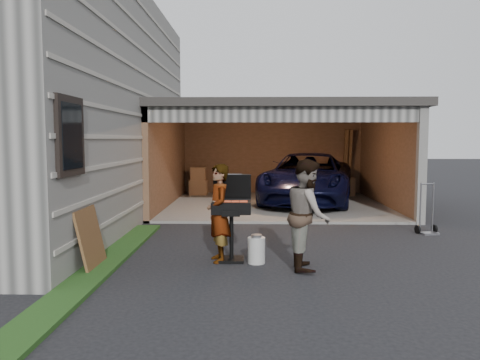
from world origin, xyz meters
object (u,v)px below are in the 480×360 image
object	(u,v)px
bbq_grill	(232,210)
propane_tank	(256,250)
man	(308,214)
minivan	(308,180)
hand_truck	(427,224)
woman	(219,213)
plywood_panel	(91,239)

from	to	relation	value
bbq_grill	propane_tank	distance (m)	0.75
man	propane_tank	xyz separation A→B (m)	(-0.77, 0.28, -0.63)
minivan	hand_truck	xyz separation A→B (m)	(1.95, -4.42, -0.54)
hand_truck	woman	bearing A→B (deg)	-164.86
minivan	plywood_panel	bearing A→B (deg)	-107.28
man	bbq_grill	distance (m)	1.25
woman	man	bearing A→B (deg)	59.07
woman	propane_tank	world-z (taller)	woman
plywood_panel	propane_tank	bearing A→B (deg)	8.89
propane_tank	hand_truck	world-z (taller)	hand_truck
bbq_grill	plywood_panel	xyz separation A→B (m)	(-2.10, -0.55, -0.36)
man	plywood_panel	world-z (taller)	man
woman	propane_tank	size ratio (longest dim) A/B	3.80
woman	bbq_grill	bearing A→B (deg)	90.92
woman	propane_tank	bearing A→B (deg)	65.19
bbq_grill	propane_tank	xyz separation A→B (m)	(0.40, -0.16, -0.61)
propane_tank	bbq_grill	bearing A→B (deg)	158.43
bbq_grill	propane_tank	size ratio (longest dim) A/B	3.35
bbq_grill	plywood_panel	world-z (taller)	bbq_grill
minivan	hand_truck	size ratio (longest dim) A/B	5.03
propane_tank	plywood_panel	size ratio (longest dim) A/B	0.44
minivan	bbq_grill	world-z (taller)	minivan
woman	minivan	bearing A→B (deg)	145.96
woman	hand_truck	size ratio (longest dim) A/B	1.48
minivan	bbq_grill	distance (m)	6.97
plywood_panel	woman	bearing A→B (deg)	14.42
propane_tank	plywood_panel	xyz separation A→B (m)	(-2.50, -0.39, 0.26)
bbq_grill	hand_truck	world-z (taller)	bbq_grill
minivan	hand_truck	bearing A→B (deg)	-53.69
minivan	bbq_grill	size ratio (longest dim) A/B	3.85
minivan	propane_tank	bearing A→B (deg)	-90.89
propane_tank	hand_truck	distance (m)	4.31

